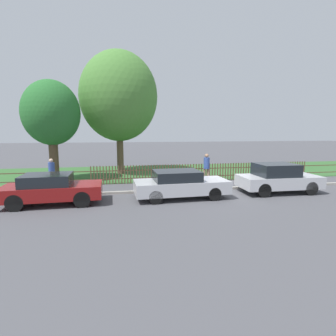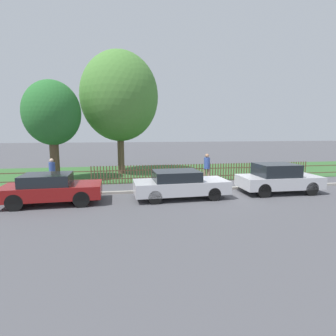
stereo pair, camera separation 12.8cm
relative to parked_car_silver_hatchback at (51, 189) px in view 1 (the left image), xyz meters
The scene contains 12 objects.
ground_plane 8.11m from the parked_car_silver_hatchback, ahead, with size 120.00×120.00×0.00m, color #4C4C51.
kerb_stone 8.12m from the parked_car_silver_hatchback, ahead, with size 32.91×0.20×0.12m, color #9E998E.
grass_strip 11.12m from the parked_car_silver_hatchback, 44.02° to the left, with size 32.91×7.82×0.01m, color #33602D.
park_fence 8.85m from the parked_car_silver_hatchback, 25.53° to the left, with size 32.91×0.05×1.07m.
parked_car_silver_hatchback is the anchor object (origin of this frame).
parked_car_black_saloon 5.51m from the parked_car_silver_hatchback, ahead, with size 4.29×1.85×1.27m.
parked_car_navy_estate 10.53m from the parked_car_silver_hatchback, ahead, with size 3.93×1.80×1.46m.
covered_motorcycle 5.79m from the parked_car_silver_hatchback, 21.11° to the left, with size 1.95×0.92×1.04m.
tree_nearest_kerb 6.43m from the parked_car_silver_hatchback, 101.53° to the left, with size 3.31×3.31×6.02m.
tree_behind_motorcycle 9.46m from the parked_car_silver_hatchback, 69.56° to the left, with size 5.37×5.37×8.51m.
pedestrian_near_fence 3.54m from the parked_car_silver_hatchback, 102.98° to the left, with size 0.33×0.37×1.59m.
pedestrian_by_lamp 8.54m from the parked_car_silver_hatchback, 22.78° to the left, with size 0.47×0.47×1.73m.
Camera 1 is at (-5.13, -12.63, 3.05)m, focal length 28.00 mm.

